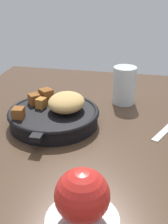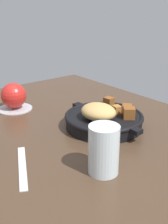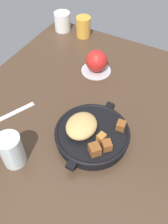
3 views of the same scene
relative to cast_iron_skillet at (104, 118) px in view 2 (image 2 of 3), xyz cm
name	(u,v)px [view 2 (image 2 of 3)]	position (x,y,z in cm)	size (l,w,h in cm)	color
ground_plane	(69,133)	(5.37, 8.29, -3.96)	(98.90, 78.15, 2.40)	#473323
cast_iron_skillet	(104,118)	(0.00, 0.00, 0.00)	(26.46, 22.17, 7.84)	black
saucer_plate	(15,108)	(29.13, 13.02, -2.46)	(11.38, 11.38, 0.60)	#B7BABF
red_apple	(14,96)	(29.13, 13.02, 1.94)	(8.22, 8.22, 8.22)	red
butter_knife	(22,166)	(-4.41, 27.63, -2.58)	(17.57, 1.60, 0.36)	silver
water_glass_tall	(104,150)	(-16.65, 15.23, 2.48)	(6.41, 6.41, 10.49)	silver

